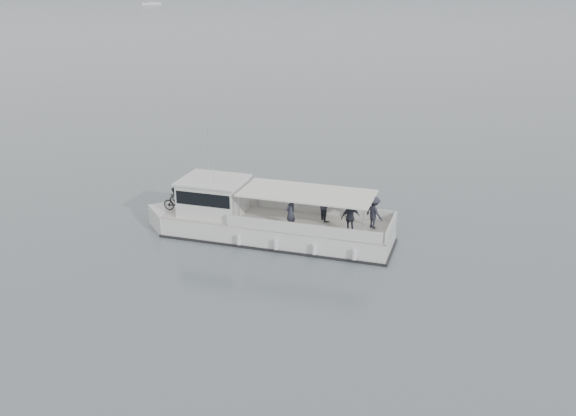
{
  "coord_description": "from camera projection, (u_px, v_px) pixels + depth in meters",
  "views": [
    {
      "loc": [
        4.82,
        -30.01,
        12.17
      ],
      "look_at": [
        4.26,
        -1.82,
        1.6
      ],
      "focal_mm": 40.0,
      "sensor_mm": 36.0,
      "label": 1
    }
  ],
  "objects": [
    {
      "name": "moored_fleet",
      "position": [
        263.0,
        1.0,
        247.0
      ],
      "size": [
        430.84,
        353.51,
        9.77
      ],
      "color": "silver",
      "rests_on": "ground"
    },
    {
      "name": "ground",
      "position": [
        205.0,
        224.0,
        32.46
      ],
      "size": [
        1400.0,
        1400.0,
        0.0
      ],
      "primitive_type": "plane",
      "color": "slate",
      "rests_on": "ground"
    },
    {
      "name": "tour_boat",
      "position": [
        256.0,
        220.0,
        30.69
      ],
      "size": [
        12.32,
        5.98,
        5.2
      ],
      "rotation": [
        0.0,
        0.0,
        -0.29
      ],
      "color": "silver",
      "rests_on": "ground"
    }
  ]
}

